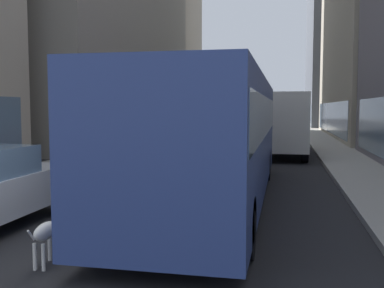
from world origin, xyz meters
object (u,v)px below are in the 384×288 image
car_red_coupe (160,141)px  box_truck (282,122)px  car_yellow_taxi (241,124)px  transit_bus (215,131)px  car_black_suv (262,128)px  dalmatian_dog (48,231)px

car_red_coupe → box_truck: 6.15m
car_red_coupe → car_yellow_taxi: bearing=86.1°
transit_bus → car_red_coupe: size_ratio=2.73×
car_black_suv → car_red_coupe: bearing=-105.3°
box_truck → car_black_suv: bearing=97.4°
car_black_suv → car_red_coupe: size_ratio=0.93×
box_truck → dalmatian_dog: 16.73m
car_black_suv → dalmatian_dog: car_black_suv is taller
car_black_suv → car_red_coupe: (-4.00, -14.67, -0.00)m
car_black_suv → transit_bus: bearing=-90.0°
car_red_coupe → dalmatian_dog: car_red_coupe is taller
dalmatian_dog → car_red_coupe: bearing=99.1°
transit_bus → car_yellow_taxi: transit_bus is taller
transit_bus → dalmatian_dog: size_ratio=11.98×
transit_bus → box_truck: size_ratio=1.54×
car_yellow_taxi → box_truck: 21.29m
transit_bus → box_truck: bearing=82.0°
car_red_coupe → transit_bus: bearing=-65.9°
car_yellow_taxi → dalmatian_dog: (0.63, -37.24, -0.31)m
transit_bus → car_black_suv: transit_bus is taller
car_yellow_taxi → car_black_suv: bearing=-74.4°
transit_bus → dalmatian_dog: (-1.77, -5.00, -1.26)m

